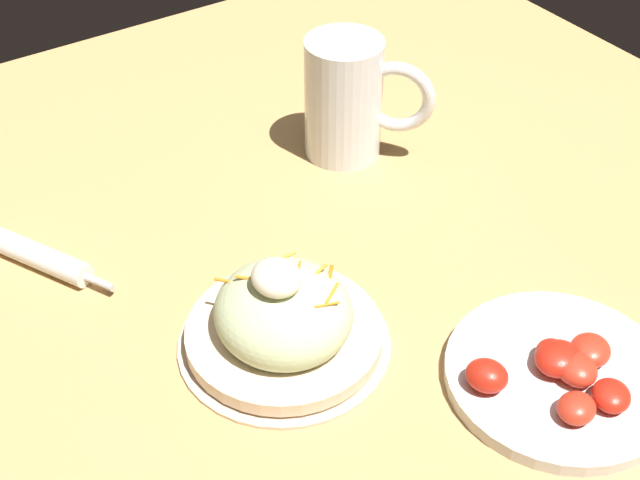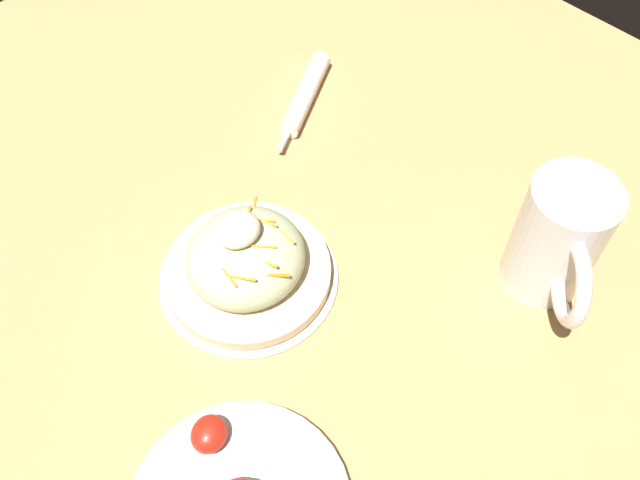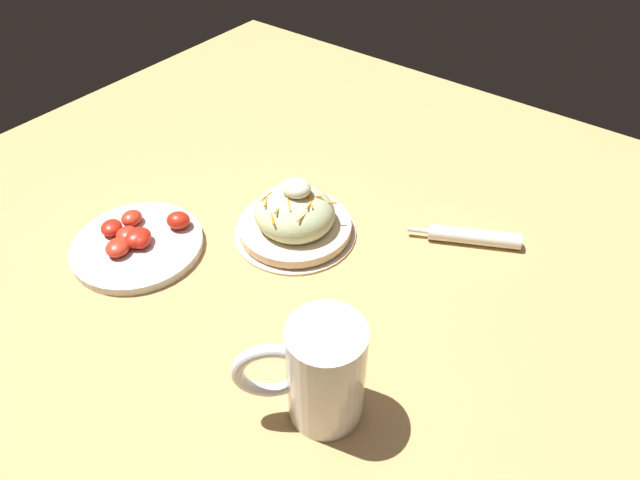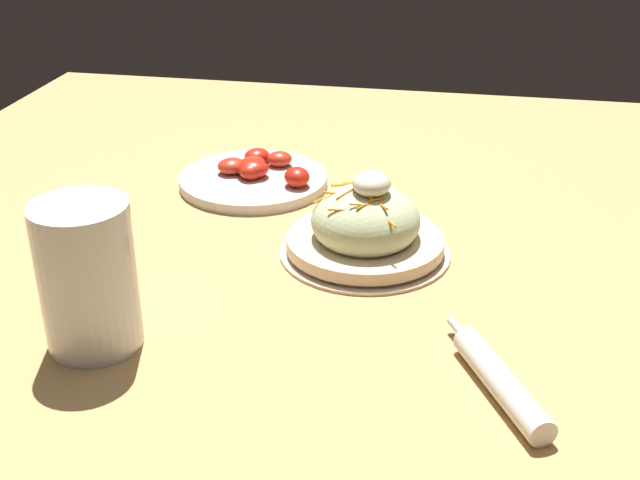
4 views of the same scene
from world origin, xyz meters
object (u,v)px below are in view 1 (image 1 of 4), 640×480
Objects in this scene: tomato_plate at (560,374)px; beer_mug at (347,105)px; salad_plate at (284,322)px; napkin_roll at (33,254)px.

beer_mug is at bearing -7.33° from tomato_plate.
napkin_roll is at bearing 32.33° from salad_plate.
beer_mug is at bearing -91.75° from napkin_roll.
salad_plate is 0.35m from beer_mug.
napkin_roll is 0.81× the size of tomato_plate.
salad_plate is at bearing 45.61° from tomato_plate.
beer_mug is 0.71× the size of tomato_plate.
napkin_roll is at bearing 38.52° from tomato_plate.
tomato_plate is (-0.43, 0.06, -0.06)m from beer_mug.
beer_mug is 0.41m from napkin_roll.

